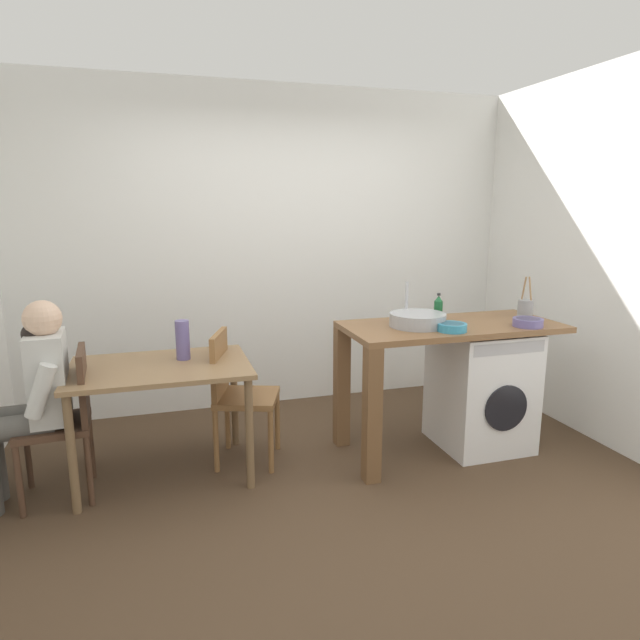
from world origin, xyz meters
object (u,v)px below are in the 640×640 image
at_px(mixing_bowl, 452,327).
at_px(vase, 183,340).
at_px(washing_machine, 481,388).
at_px(bottle_tall_green, 438,308).
at_px(colander, 528,322).
at_px(chair_opposite, 236,389).
at_px(dining_table, 161,380).
at_px(chair_person_seat, 67,415).
at_px(seated_person, 33,392).
at_px(utensil_crock, 525,308).

distance_m(mixing_bowl, vase, 1.75).
relative_size(washing_machine, vase, 3.34).
bearing_deg(washing_machine, bottle_tall_green, 156.56).
bearing_deg(vase, colander, -12.47).
height_order(bottle_tall_green, vase, bottle_tall_green).
bearing_deg(chair_opposite, dining_table, -62.09).
height_order(chair_person_seat, colander, colander).
bearing_deg(mixing_bowl, bottle_tall_green, 76.60).
relative_size(chair_person_seat, washing_machine, 1.05).
xyz_separation_m(chair_person_seat, colander, (2.94, -0.30, 0.44)).
relative_size(chair_person_seat, mixing_bowl, 4.68).
distance_m(dining_table, seated_person, 0.71).
xyz_separation_m(bottle_tall_green, mixing_bowl, (-0.08, -0.33, -0.06)).
distance_m(washing_machine, utensil_crock, 0.67).
bearing_deg(dining_table, chair_opposite, 8.81).
bearing_deg(vase, chair_opposite, -4.45).
bearing_deg(mixing_bowl, dining_table, 168.37).
distance_m(dining_table, bottle_tall_green, 1.94).
height_order(dining_table, seated_person, seated_person).
height_order(chair_person_seat, chair_opposite, same).
xyz_separation_m(chair_opposite, seated_person, (-1.19, -0.18, 0.16)).
bearing_deg(washing_machine, seated_person, 178.56).
height_order(seated_person, vase, seated_person).
xyz_separation_m(chair_opposite, bottle_tall_green, (1.43, -0.12, 0.50)).
bearing_deg(utensil_crock, bottle_tall_green, 173.33).
height_order(washing_machine, utensil_crock, utensil_crock).
bearing_deg(seated_person, mixing_bowl, -100.11).
xyz_separation_m(washing_machine, colander, (0.19, -0.22, 0.52)).
bearing_deg(mixing_bowl, seated_person, 173.91).
height_order(chair_person_seat, seated_person, seated_person).
height_order(utensil_crock, colander, utensil_crock).
bearing_deg(chair_person_seat, seated_person, 90.00).
distance_m(seated_person, washing_machine, 2.93).
xyz_separation_m(washing_machine, vase, (-2.06, 0.28, 0.44)).
relative_size(dining_table, utensil_crock, 3.67).
distance_m(seated_person, mixing_bowl, 2.57).
height_order(dining_table, chair_person_seat, chair_person_seat).
relative_size(chair_opposite, washing_machine, 1.05).
bearing_deg(chair_person_seat, utensil_crock, -94.60).
xyz_separation_m(dining_table, chair_opposite, (0.48, 0.07, -0.14)).
distance_m(washing_machine, colander, 0.59).
relative_size(chair_person_seat, vase, 3.50).
relative_size(seated_person, utensil_crock, 4.01).
relative_size(washing_machine, utensil_crock, 2.87).
distance_m(washing_machine, bottle_tall_green, 0.66).
xyz_separation_m(colander, vase, (-2.25, 0.50, -0.08)).
relative_size(bottle_tall_green, mixing_bowl, 1.02).
relative_size(chair_opposite, seated_person, 0.75).
height_order(chair_opposite, utensil_crock, utensil_crock).
bearing_deg(vase, washing_machine, -7.72).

